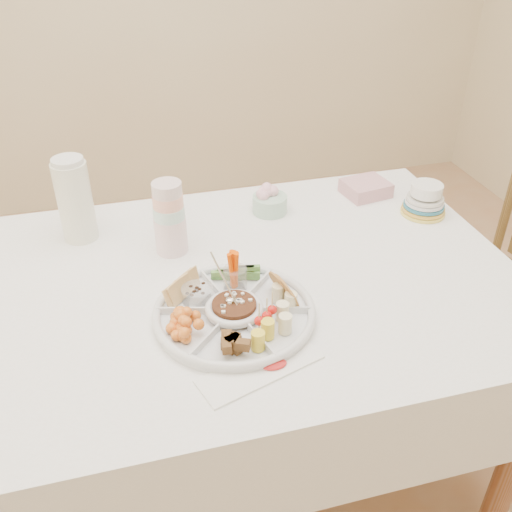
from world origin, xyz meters
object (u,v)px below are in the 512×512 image
object	(u,v)px
plate_stack	(425,201)
chair	(499,279)
dining_table	(236,382)
party_tray	(234,311)
thermos	(75,199)

from	to	relation	value
plate_stack	chair	bearing A→B (deg)	-10.32
dining_table	chair	bearing A→B (deg)	7.91
dining_table	party_tray	xyz separation A→B (m)	(-0.03, -0.16, 0.40)
chair	plate_stack	size ratio (longest dim) A/B	7.06
chair	thermos	xyz separation A→B (m)	(-1.34, 0.19, 0.40)
chair	plate_stack	xyz separation A→B (m)	(-0.31, 0.06, 0.32)
dining_table	plate_stack	world-z (taller)	plate_stack
thermos	plate_stack	size ratio (longest dim) A/B	1.84
dining_table	chair	xyz separation A→B (m)	(0.96, 0.13, 0.11)
dining_table	party_tray	distance (m)	0.43
chair	party_tray	xyz separation A→B (m)	(-1.00, -0.29, 0.30)
chair	party_tray	world-z (taller)	chair
chair	plate_stack	world-z (taller)	chair
chair	dining_table	bearing A→B (deg)	176.18
thermos	plate_stack	bearing A→B (deg)	-7.12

